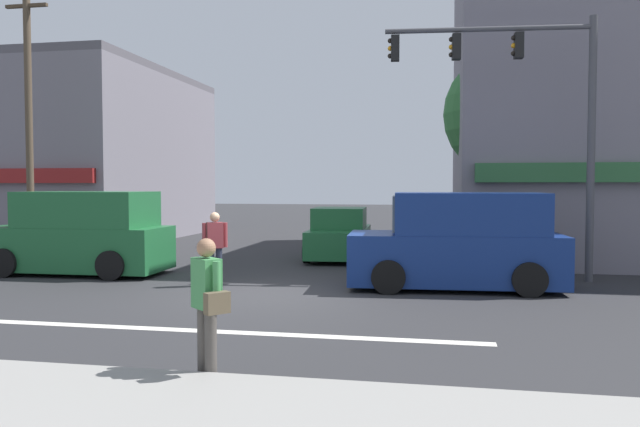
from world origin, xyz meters
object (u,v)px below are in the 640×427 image
(traffic_light_mast, at_px, (534,99))
(van_waiting_far, at_px, (80,235))
(sedan_crossing_leftbound, at_px, (340,236))
(pedestrian_mid_crossing, at_px, (215,244))
(utility_pole_far_right, at_px, (591,131))
(pedestrian_foreground_with_bag, at_px, (207,301))
(utility_pole_near_left, at_px, (29,122))
(van_crossing_rightbound, at_px, (459,243))
(street_tree, at_px, (510,114))

(traffic_light_mast, height_order, van_waiting_far, traffic_light_mast)
(traffic_light_mast, bearing_deg, van_waiting_far, -175.39)
(sedan_crossing_leftbound, distance_m, pedestrian_mid_crossing, 6.10)
(utility_pole_far_right, bearing_deg, pedestrian_foreground_with_bag, -117.26)
(utility_pole_far_right, height_order, traffic_light_mast, utility_pole_far_right)
(traffic_light_mast, relative_size, pedestrian_mid_crossing, 3.71)
(utility_pole_near_left, relative_size, utility_pole_far_right, 1.07)
(utility_pole_far_right, height_order, van_crossing_rightbound, utility_pole_far_right)
(utility_pole_near_left, distance_m, van_crossing_rightbound, 13.82)
(traffic_light_mast, xyz_separation_m, van_waiting_far, (-11.22, -0.90, -3.30))
(street_tree, distance_m, traffic_light_mast, 4.77)
(pedestrian_mid_crossing, bearing_deg, utility_pole_near_left, 151.57)
(traffic_light_mast, height_order, sedan_crossing_leftbound, traffic_light_mast)
(utility_pole_near_left, distance_m, pedestrian_foreground_with_bag, 14.97)
(pedestrian_foreground_with_bag, bearing_deg, utility_pole_near_left, 132.91)
(street_tree, xyz_separation_m, sedan_crossing_leftbound, (-5.16, -1.09, -3.77))
(pedestrian_mid_crossing, bearing_deg, traffic_light_mast, 16.31)
(utility_pole_far_right, relative_size, pedestrian_foreground_with_bag, 4.58)
(utility_pole_near_left, distance_m, traffic_light_mast, 14.87)
(utility_pole_near_left, bearing_deg, sedan_crossing_leftbound, 9.92)
(traffic_light_mast, xyz_separation_m, pedestrian_foreground_with_bag, (-4.79, -8.68, -3.35))
(van_crossing_rightbound, relative_size, pedestrian_mid_crossing, 2.82)
(utility_pole_far_right, height_order, pedestrian_foreground_with_bag, utility_pole_far_right)
(street_tree, relative_size, pedestrian_mid_crossing, 3.90)
(street_tree, relative_size, pedestrian_foreground_with_bag, 3.90)
(utility_pole_near_left, height_order, utility_pole_far_right, utility_pole_near_left)
(street_tree, relative_size, van_waiting_far, 1.41)
(pedestrian_foreground_with_bag, bearing_deg, pedestrian_mid_crossing, 109.68)
(pedestrian_mid_crossing, bearing_deg, van_waiting_far, 163.77)
(pedestrian_mid_crossing, bearing_deg, van_crossing_rightbound, 6.95)
(van_waiting_far, xyz_separation_m, pedestrian_foreground_with_bag, (6.43, -7.78, -0.05))
(van_crossing_rightbound, bearing_deg, utility_pole_near_left, 165.13)
(traffic_light_mast, distance_m, pedestrian_foreground_with_bag, 10.46)
(street_tree, relative_size, traffic_light_mast, 1.05)
(utility_pole_far_right, xyz_separation_m, pedestrian_mid_crossing, (-9.62, -7.50, -3.03))
(utility_pole_near_left, distance_m, pedestrian_mid_crossing, 9.24)
(van_waiting_far, relative_size, pedestrian_foreground_with_bag, 2.77)
(street_tree, distance_m, pedestrian_foreground_with_bag, 14.69)
(street_tree, height_order, van_crossing_rightbound, street_tree)
(van_crossing_rightbound, xyz_separation_m, sedan_crossing_leftbound, (-3.46, 5.12, -0.29))
(sedan_crossing_leftbound, bearing_deg, street_tree, 11.89)
(traffic_light_mast, height_order, pedestrian_mid_crossing, traffic_light_mast)
(utility_pole_near_left, relative_size, pedestrian_mid_crossing, 4.91)
(van_crossing_rightbound, distance_m, sedan_crossing_leftbound, 6.18)
(utility_pole_near_left, height_order, pedestrian_mid_crossing, utility_pole_near_left)
(pedestrian_mid_crossing, bearing_deg, pedestrian_foreground_with_bag, -70.32)
(traffic_light_mast, relative_size, van_crossing_rightbound, 1.32)
(street_tree, bearing_deg, traffic_light_mast, -89.45)
(sedan_crossing_leftbound, relative_size, van_waiting_far, 0.91)
(traffic_light_mast, relative_size, sedan_crossing_leftbound, 1.48)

